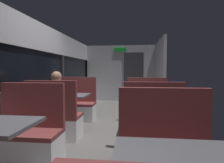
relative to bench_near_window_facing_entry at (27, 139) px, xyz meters
name	(u,v)px	position (x,y,z in m)	size (l,w,h in m)	color
ground_plane	(106,133)	(0.89, 1.39, -0.34)	(3.30, 9.20, 0.02)	#514F4C
carriage_window_panel_left	(38,78)	(-0.56, 1.39, 0.78)	(0.09, 8.48, 2.30)	#B2B2B7
carriage_end_bulkhead	(122,74)	(0.95, 5.59, 0.81)	(2.90, 0.11, 2.30)	#B2B2B7
carriage_aisle_panel_right	(160,74)	(2.34, 4.39, 0.82)	(0.08, 2.40, 2.30)	#B2B2B7
bench_near_window_facing_entry	(27,139)	(0.00, 0.00, 0.00)	(0.95, 0.50, 1.10)	silver
dining_table_mid_window	(67,99)	(0.00, 1.64, 0.31)	(0.90, 0.70, 0.74)	#9E9EA3
bench_mid_window_facing_end	(55,121)	(0.00, 0.94, 0.00)	(0.95, 0.50, 1.10)	silver
bench_mid_window_facing_entry	(77,107)	(0.00, 2.34, 0.00)	(0.95, 0.50, 1.10)	silver
dining_table_rear_aisle	(150,102)	(1.79, 1.44, 0.31)	(0.90, 0.70, 0.74)	#9E9EA3
bench_rear_aisle_facing_end	(153,127)	(1.79, 0.74, 0.00)	(0.95, 0.50, 1.10)	silver
bench_rear_aisle_facing_entry	(147,110)	(1.79, 2.14, 0.00)	(0.95, 0.50, 1.10)	silver
seated_passenger	(56,109)	(0.00, 1.02, 0.21)	(0.47, 0.55, 1.26)	#26262D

